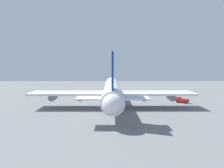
{
  "coord_description": "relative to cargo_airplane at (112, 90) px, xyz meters",
  "views": [
    {
      "loc": [
        -84.74,
        0.41,
        15.47
      ],
      "look_at": [
        0.0,
        0.0,
        8.48
      ],
      "focal_mm": 36.28,
      "sensor_mm": 36.0,
      "label": 1
    }
  ],
  "objects": [
    {
      "name": "cargo_loader",
      "position": [
        8.25,
        -28.95,
        -5.04
      ],
      "size": [
        4.92,
        5.13,
        2.25
      ],
      "color": "#B21E19",
      "rests_on": "ground_plane"
    },
    {
      "name": "cargo_airplane",
      "position": [
        0.0,
        0.0,
        0.0
      ],
      "size": [
        68.78,
        59.0,
        18.84
      ],
      "color": "silver",
      "rests_on": "ground_plane"
    },
    {
      "name": "safety_cone_nose",
      "position": [
        31.42,
        -0.22,
        -5.87
      ],
      "size": [
        0.47,
        0.47,
        0.66
      ],
      "primitive_type": "cone",
      "color": "orange",
      "rests_on": "ground_plane"
    },
    {
      "name": "pushback_tractor",
      "position": [
        25.5,
        -7.65,
        -5.12
      ],
      "size": [
        2.68,
        5.07,
        2.09
      ],
      "color": "silver",
      "rests_on": "ground_plane"
    },
    {
      "name": "ground_plane",
      "position": [
        0.47,
        -0.0,
        -6.2
      ],
      "size": [
        275.14,
        275.14,
        0.0
      ],
      "primitive_type": "plane",
      "color": "slate"
    }
  ]
}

